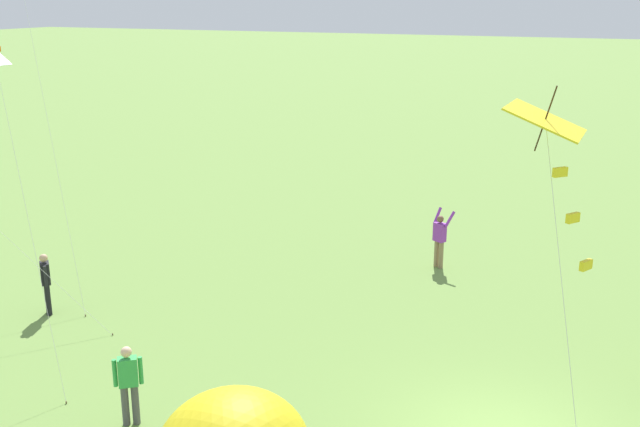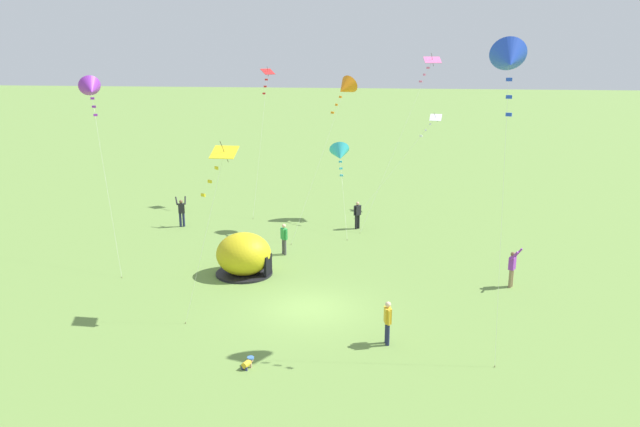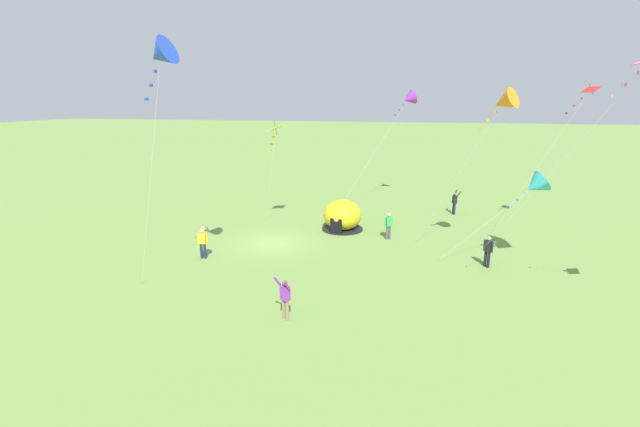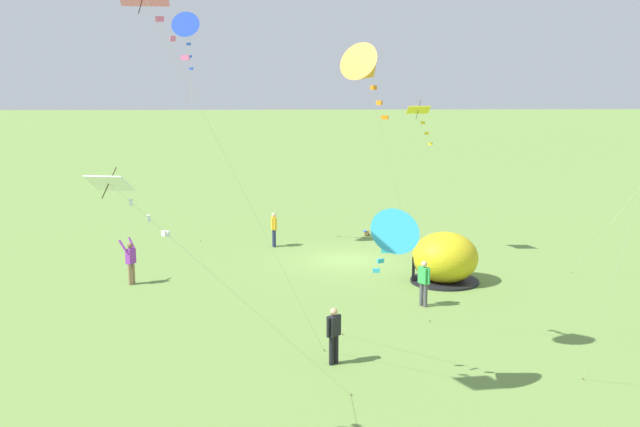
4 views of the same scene
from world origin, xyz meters
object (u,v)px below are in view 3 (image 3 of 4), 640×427
person_watching_sky (488,250)px  kite_orange (504,102)px  popup_tent (343,216)px  kite_purple (409,99)px  kite_cyan (535,185)px  person_flying_kite (285,297)px  person_with_toddler (389,225)px  person_strolling (455,202)px  person_far_back (203,242)px  kite_yellow (275,132)px  kite_blue (161,54)px  toddler_crawling (205,228)px  kite_red (585,96)px

person_watching_sky → kite_orange: 7.66m
popup_tent → kite_purple: kite_purple is taller
person_watching_sky → kite_cyan: 4.22m
person_flying_kite → kite_cyan: kite_cyan is taller
person_flying_kite → person_with_toddler: size_ratio=1.10×
kite_orange → person_strolling: bearing=-174.0°
person_flying_kite → kite_purple: (-21.95, 3.91, 7.72)m
person_far_back → person_watching_sky: size_ratio=1.00×
kite_yellow → kite_blue: 11.39m
kite_orange → kite_blue: bearing=-64.8°
person_strolling → kite_purple: 9.27m
popup_tent → kite_yellow: kite_yellow is taller
person_watching_sky → kite_cyan: size_ratio=0.31×
person_flying_kite → toddler_crawling: bearing=-139.2°
person_strolling → kite_orange: (10.07, 1.06, 7.57)m
person_far_back → person_with_toddler: (-5.78, 9.92, 0.00)m
toddler_crawling → person_watching_sky: 18.02m
toddler_crawling → kite_purple: size_ratio=0.06×
toddler_crawling → kite_orange: kite_orange is taller
person_with_toddler → kite_blue: 16.29m
toddler_crawling → kite_cyan: bearing=86.3°
person_strolling → kite_red: 11.14m
person_watching_sky → kite_orange: (-0.86, 0.16, 7.61)m
person_far_back → kite_orange: kite_orange is taller
person_with_toddler → kite_orange: (2.73, 5.63, 7.61)m
popup_tent → person_watching_sky: popup_tent is taller
toddler_crawling → person_watching_sky: bearing=81.6°
toddler_crawling → person_strolling: person_strolling is taller
toddler_crawling → person_strolling: bearing=116.2°
person_far_back → person_strolling: size_ratio=0.91×
popup_tent → kite_blue: bearing=-27.8°
popup_tent → kite_orange: (4.15, 8.86, 7.57)m
kite_cyan → person_flying_kite: bearing=-50.4°
kite_yellow → kite_orange: bearing=74.5°
person_with_toddler → kite_orange: size_ratio=0.19×
kite_cyan → kite_yellow: bearing=-101.9°
person_flying_kite → kite_cyan: 14.72m
popup_tent → person_strolling: popup_tent is taller
person_watching_sky → kite_yellow: size_ratio=0.24×
person_far_back → person_with_toddler: size_ratio=1.00×
person_watching_sky → kite_purple: kite_purple is taller
kite_orange → kite_red: kite_red is taller
kite_red → person_flying_kite: bearing=-45.0°
kite_purple → popup_tent: bearing=-22.6°
person_flying_kite → person_strolling: (-18.75, 7.91, 0.00)m
toddler_crawling → kite_orange: 19.91m
popup_tent → person_strolling: 9.79m
kite_cyan → kite_red: bearing=147.0°
kite_blue → kite_purple: bearing=154.5°
person_with_toddler → kite_orange: kite_orange is taller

